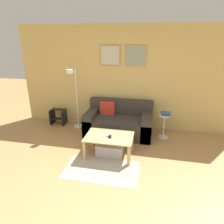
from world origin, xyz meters
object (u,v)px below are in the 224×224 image
(floor_lamp, at_px, (74,95))
(remote_control, at_px, (109,135))
(cell_phone, at_px, (110,137))
(coffee_table, at_px, (109,139))
(book_stack, at_px, (166,114))
(couch, at_px, (119,122))
(side_table, at_px, (164,124))
(step_stool, at_px, (58,116))
(storage_bin, at_px, (110,148))

(floor_lamp, bearing_deg, remote_control, -42.37)
(remote_control, relative_size, cell_phone, 1.07)
(coffee_table, height_order, remote_control, remote_control)
(book_stack, bearing_deg, cell_phone, -136.45)
(couch, distance_m, cell_phone, 1.06)
(floor_lamp, relative_size, side_table, 2.75)
(coffee_table, xyz_separation_m, step_stool, (-1.69, 1.21, -0.13))
(couch, bearing_deg, book_stack, -0.57)
(storage_bin, xyz_separation_m, floor_lamp, (-1.11, 0.96, 0.80))
(couch, bearing_deg, coffee_table, -90.93)
(step_stool, bearing_deg, storage_bin, -34.51)
(remote_control, bearing_deg, storage_bin, 57.11)
(coffee_table, bearing_deg, book_stack, 42.07)
(cell_phone, bearing_deg, floor_lamp, 122.65)
(storage_bin, xyz_separation_m, side_table, (1.08, 0.95, 0.21))
(step_stool, bearing_deg, book_stack, -4.28)
(couch, relative_size, cell_phone, 11.37)
(side_table, bearing_deg, book_stack, 47.94)
(book_stack, bearing_deg, storage_bin, -138.72)
(storage_bin, distance_m, remote_control, 0.31)
(couch, bearing_deg, side_table, -1.31)
(remote_control, xyz_separation_m, cell_phone, (0.03, -0.06, -0.01))
(book_stack, distance_m, cell_phone, 1.52)
(couch, distance_m, remote_control, 1.01)
(storage_bin, relative_size, step_stool, 1.32)
(couch, distance_m, book_stack, 1.14)
(storage_bin, distance_m, book_stack, 1.54)
(book_stack, bearing_deg, coffee_table, -137.93)
(couch, relative_size, storage_bin, 2.92)
(couch, bearing_deg, remote_control, -91.92)
(floor_lamp, distance_m, remote_control, 1.54)
(side_table, bearing_deg, cell_phone, -136.50)
(floor_lamp, distance_m, step_stool, 0.95)
(cell_phone, bearing_deg, side_table, 29.19)
(couch, xyz_separation_m, book_stack, (1.09, -0.01, 0.32))
(floor_lamp, bearing_deg, coffee_table, -42.44)
(floor_lamp, xyz_separation_m, book_stack, (2.20, -0.00, -0.32))
(coffee_table, bearing_deg, cell_phone, -65.73)
(remote_control, bearing_deg, book_stack, 63.45)
(book_stack, height_order, cell_phone, book_stack)
(book_stack, xyz_separation_m, step_stool, (-2.80, 0.21, -0.38))
(book_stack, distance_m, remote_control, 1.50)
(remote_control, bearing_deg, coffee_table, -24.52)
(storage_bin, distance_m, floor_lamp, 1.67)
(couch, xyz_separation_m, step_stool, (-1.71, 0.20, -0.06))
(book_stack, relative_size, remote_control, 1.59)
(couch, relative_size, book_stack, 6.67)
(floor_lamp, bearing_deg, side_table, -0.37)
(remote_control, bearing_deg, step_stool, 166.86)
(book_stack, bearing_deg, side_table, -132.06)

